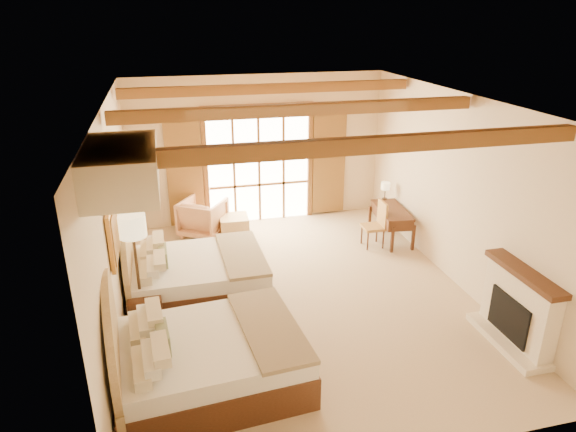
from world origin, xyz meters
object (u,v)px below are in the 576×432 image
object	(u,v)px
nightstand	(146,312)
armchair	(203,217)
bed_near	(196,357)
desk	(391,223)
bed_far	(187,273)

from	to	relation	value
nightstand	armchair	size ratio (longest dim) A/B	0.66
bed_near	desk	distance (m)	5.54
bed_far	desk	xyz separation A→B (m)	(4.19, 1.33, -0.08)
nightstand	armchair	bearing A→B (deg)	70.11
bed_near	desk	world-z (taller)	bed_near
bed_far	desk	size ratio (longest dim) A/B	1.72
bed_far	nightstand	distance (m)	1.02
bed_near	desk	size ratio (longest dim) A/B	1.89
bed_near	desk	bearing A→B (deg)	35.38
armchair	bed_near	bearing A→B (deg)	116.56
nightstand	desk	distance (m)	5.28
bed_far	armchair	xyz separation A→B (m)	(0.48, 2.50, -0.05)
bed_far	bed_near	bearing A→B (deg)	-91.53
desk	bed_far	bearing A→B (deg)	-156.00
armchair	desk	bearing A→B (deg)	-164.74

